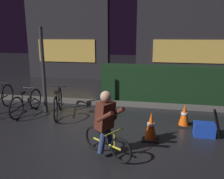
{
  "coord_description": "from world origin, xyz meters",
  "views": [
    {
      "loc": [
        1.25,
        -4.84,
        2.23
      ],
      "look_at": [
        0.2,
        0.6,
        0.9
      ],
      "focal_mm": 37.4,
      "sensor_mm": 36.0,
      "label": 1
    }
  ],
  "objects_px": {
    "parked_bike_left_mid": "(26,103)",
    "traffic_cone_far": "(184,115)",
    "parked_bike_center_left": "(58,103)",
    "blue_crate": "(204,130)",
    "traffic_cone_near": "(151,126)",
    "closed_umbrella": "(217,125)",
    "cyclist": "(107,123)",
    "street_post": "(43,71)"
  },
  "relations": [
    {
      "from": "parked_bike_left_mid",
      "to": "traffic_cone_far",
      "type": "xyz_separation_m",
      "value": [
        4.3,
        -0.08,
        -0.05
      ]
    },
    {
      "from": "parked_bike_center_left",
      "to": "blue_crate",
      "type": "distance_m",
      "value": 3.81
    },
    {
      "from": "traffic_cone_near",
      "to": "closed_umbrella",
      "type": "bearing_deg",
      "value": 6.27
    },
    {
      "from": "parked_bike_left_mid",
      "to": "cyclist",
      "type": "relative_size",
      "value": 1.24
    },
    {
      "from": "traffic_cone_near",
      "to": "closed_umbrella",
      "type": "distance_m",
      "value": 1.38
    },
    {
      "from": "parked_bike_left_mid",
      "to": "traffic_cone_far",
      "type": "bearing_deg",
      "value": -88.3
    },
    {
      "from": "street_post",
      "to": "traffic_cone_far",
      "type": "height_order",
      "value": "street_post"
    },
    {
      "from": "parked_bike_center_left",
      "to": "traffic_cone_far",
      "type": "xyz_separation_m",
      "value": [
        3.37,
        -0.14,
        -0.08
      ]
    },
    {
      "from": "parked_bike_left_mid",
      "to": "traffic_cone_near",
      "type": "height_order",
      "value": "parked_bike_left_mid"
    },
    {
      "from": "parked_bike_left_mid",
      "to": "blue_crate",
      "type": "xyz_separation_m",
      "value": [
        4.68,
        -0.61,
        -0.18
      ]
    },
    {
      "from": "street_post",
      "to": "parked_bike_left_mid",
      "type": "xyz_separation_m",
      "value": [
        -0.44,
        -0.29,
        -0.88
      ]
    },
    {
      "from": "parked_bike_center_left",
      "to": "cyclist",
      "type": "relative_size",
      "value": 1.31
    },
    {
      "from": "street_post",
      "to": "traffic_cone_near",
      "type": "distance_m",
      "value": 3.47
    },
    {
      "from": "parked_bike_left_mid",
      "to": "traffic_cone_near",
      "type": "relative_size",
      "value": 2.53
    },
    {
      "from": "parked_bike_left_mid",
      "to": "traffic_cone_near",
      "type": "xyz_separation_m",
      "value": [
        3.51,
        -1.01,
        -0.03
      ]
    },
    {
      "from": "parked_bike_center_left",
      "to": "parked_bike_left_mid",
      "type": "bearing_deg",
      "value": 76.54
    },
    {
      "from": "traffic_cone_near",
      "to": "cyclist",
      "type": "relative_size",
      "value": 0.49
    },
    {
      "from": "traffic_cone_far",
      "to": "closed_umbrella",
      "type": "relative_size",
      "value": 0.67
    },
    {
      "from": "street_post",
      "to": "blue_crate",
      "type": "relative_size",
      "value": 5.5
    },
    {
      "from": "parked_bike_left_mid",
      "to": "parked_bike_center_left",
      "type": "bearing_deg",
      "value": -83.7
    },
    {
      "from": "parked_bike_center_left",
      "to": "blue_crate",
      "type": "xyz_separation_m",
      "value": [
        3.75,
        -0.66,
        -0.2
      ]
    },
    {
      "from": "blue_crate",
      "to": "traffic_cone_far",
      "type": "bearing_deg",
      "value": 125.86
    },
    {
      "from": "closed_umbrella",
      "to": "traffic_cone_near",
      "type": "bearing_deg",
      "value": -45.42
    },
    {
      "from": "parked_bike_left_mid",
      "to": "traffic_cone_far",
      "type": "relative_size",
      "value": 2.72
    },
    {
      "from": "traffic_cone_far",
      "to": "street_post",
      "type": "bearing_deg",
      "value": 174.45
    },
    {
      "from": "traffic_cone_near",
      "to": "traffic_cone_far",
      "type": "distance_m",
      "value": 1.21
    },
    {
      "from": "street_post",
      "to": "parked_bike_center_left",
      "type": "height_order",
      "value": "street_post"
    },
    {
      "from": "street_post",
      "to": "parked_bike_center_left",
      "type": "xyz_separation_m",
      "value": [
        0.49,
        -0.24,
        -0.86
      ]
    },
    {
      "from": "street_post",
      "to": "traffic_cone_near",
      "type": "xyz_separation_m",
      "value": [
        3.08,
        -1.3,
        -0.91
      ]
    },
    {
      "from": "street_post",
      "to": "closed_umbrella",
      "type": "relative_size",
      "value": 2.85
    },
    {
      "from": "street_post",
      "to": "parked_bike_center_left",
      "type": "relative_size",
      "value": 1.49
    },
    {
      "from": "parked_bike_center_left",
      "to": "cyclist",
      "type": "xyz_separation_m",
      "value": [
        1.8,
        -1.89,
        0.28
      ]
    },
    {
      "from": "cyclist",
      "to": "closed_umbrella",
      "type": "height_order",
      "value": "cyclist"
    },
    {
      "from": "street_post",
      "to": "traffic_cone_far",
      "type": "distance_m",
      "value": 3.99
    },
    {
      "from": "parked_bike_left_mid",
      "to": "blue_crate",
      "type": "relative_size",
      "value": 3.51
    },
    {
      "from": "parked_bike_center_left",
      "to": "traffic_cone_near",
      "type": "bearing_deg",
      "value": -129.32
    },
    {
      "from": "parked_bike_center_left",
      "to": "blue_crate",
      "type": "bearing_deg",
      "value": -117.0
    },
    {
      "from": "parked_bike_center_left",
      "to": "closed_umbrella",
      "type": "distance_m",
      "value": 4.05
    },
    {
      "from": "street_post",
      "to": "blue_crate",
      "type": "distance_m",
      "value": 4.46
    },
    {
      "from": "street_post",
      "to": "blue_crate",
      "type": "xyz_separation_m",
      "value": [
        4.24,
        -0.9,
        -1.06
      ]
    },
    {
      "from": "parked_bike_left_mid",
      "to": "closed_umbrella",
      "type": "distance_m",
      "value": 4.95
    },
    {
      "from": "traffic_cone_near",
      "to": "traffic_cone_far",
      "type": "height_order",
      "value": "traffic_cone_near"
    }
  ]
}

